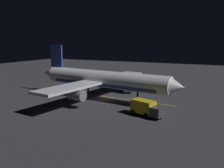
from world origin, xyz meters
name	(u,v)px	position (x,y,z in m)	size (l,w,h in m)	color
ground_plane	(104,100)	(0.00, 0.00, -0.10)	(180.00, 180.00, 0.20)	#323236
apron_guide_stripe	(125,99)	(-2.05, 4.00, 0.00)	(0.24, 22.78, 0.01)	gold
airliner	(101,80)	(-0.08, -0.60, 4.21)	(32.62, 36.01, 11.44)	white
baggage_truck	(146,108)	(7.21, 11.85, 1.32)	(3.89, 6.12, 2.61)	gold
catering_truck	(128,87)	(-9.92, 1.55, 1.14)	(6.25, 4.14, 2.15)	navy
ground_crew_worker	(142,105)	(3.78, 9.90, 0.89)	(0.40, 0.40, 1.74)	black
traffic_cone_near_left	(159,101)	(-2.85, 11.30, 0.25)	(0.50, 0.50, 0.55)	#EA590F
traffic_cone_near_right	(107,105)	(4.40, 3.15, 0.25)	(0.50, 0.50, 0.55)	#EA590F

